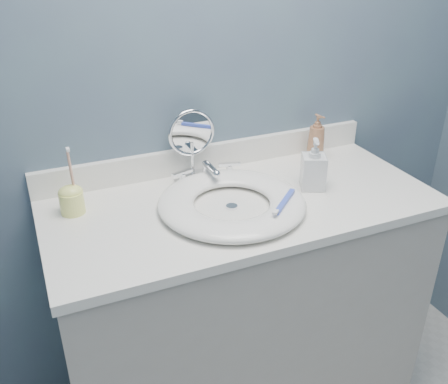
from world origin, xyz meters
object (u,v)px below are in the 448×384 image
makeup_mirror (192,141)px  soap_bottle_clear (314,164)px  soap_bottle_amber (316,137)px  toothbrush_holder (71,198)px

makeup_mirror → soap_bottle_clear: makeup_mirror is taller
makeup_mirror → soap_bottle_amber: (0.47, -0.03, -0.05)m
makeup_mirror → soap_bottle_clear: size_ratio=1.42×
toothbrush_holder → soap_bottle_amber: bearing=3.9°
soap_bottle_amber → toothbrush_holder: size_ratio=0.80×
makeup_mirror → soap_bottle_clear: (0.33, -0.24, -0.05)m
toothbrush_holder → soap_bottle_clear: bearing=-10.7°
makeup_mirror → soap_bottle_amber: size_ratio=1.44×
makeup_mirror → toothbrush_holder: 0.43m
makeup_mirror → soap_bottle_amber: 0.47m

